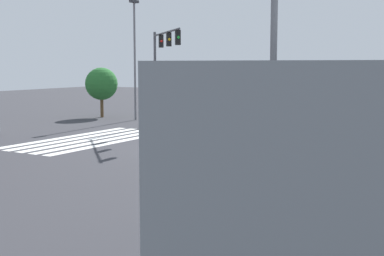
{
  "coord_description": "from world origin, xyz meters",
  "views": [
    {
      "loc": [
        23.36,
        13.99,
        4.39
      ],
      "look_at": [
        0.0,
        0.0,
        1.1
      ],
      "focal_mm": 50.0,
      "sensor_mm": 36.0,
      "label": 1
    }
  ],
  "objects": [
    {
      "name": "crosswalk_markings",
      "position": [
        0.0,
        -6.85,
        0.0
      ],
      "size": [
        10.75,
        4.4,
        0.01
      ],
      "rotation": [
        0.0,
        0.0,
        1.57
      ],
      "color": "silver",
      "rests_on": "ground_plane"
    },
    {
      "name": "car_2",
      "position": [
        -11.13,
        -2.06,
        0.79
      ],
      "size": [
        4.63,
        2.19,
        1.65
      ],
      "rotation": [
        0.0,
        0.0,
        0.04
      ],
      "color": "brown",
      "rests_on": "ground_plane"
    },
    {
      "name": "car_1",
      "position": [
        -1.42,
        4.45,
        0.66
      ],
      "size": [
        1.97,
        4.23,
        1.36
      ],
      "rotation": [
        0.0,
        0.0,
        -1.57
      ],
      "color": "black",
      "rests_on": "ground_plane"
    },
    {
      "name": "traffic_signal_mast",
      "position": [
        -5.6,
        -5.6,
        4.92
      ],
      "size": [
        5.61,
        5.61,
        6.57
      ],
      "rotation": [
        0.0,
        0.0,
        0.79
      ],
      "color": "#47474C",
      "rests_on": "ground_plane"
    },
    {
      "name": "ground_plane",
      "position": [
        0.0,
        0.0,
        0.0
      ],
      "size": [
        112.96,
        112.96,
        0.0
      ],
      "primitive_type": "plane",
      "color": "#333338"
    },
    {
      "name": "tree_corner_a",
      "position": [
        -10.36,
        -14.83,
        2.74
      ],
      "size": [
        2.65,
        2.65,
        4.08
      ],
      "color": "brown",
      "rests_on": "ground_plane"
    },
    {
      "name": "street_light_pole_b",
      "position": [
        -10.03,
        -11.17,
        5.42
      ],
      "size": [
        0.8,
        0.36,
        9.2
      ],
      "color": "slate",
      "rests_on": "ground_plane"
    },
    {
      "name": "car_3",
      "position": [
        -11.63,
        4.06,
        0.67
      ],
      "size": [
        4.56,
        2.43,
        1.4
      ],
      "rotation": [
        0.0,
        0.0,
        3.21
      ],
      "color": "black",
      "rests_on": "ground_plane"
    },
    {
      "name": "street_light_pole_a",
      "position": [
        11.76,
        9.23,
        5.46
      ],
      "size": [
        0.8,
        0.36,
        9.27
      ],
      "color": "slate",
      "rests_on": "ground_plane"
    }
  ]
}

